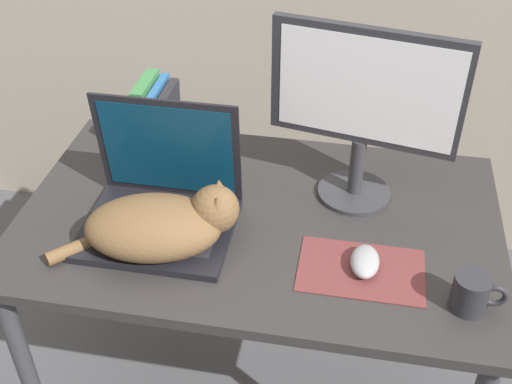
# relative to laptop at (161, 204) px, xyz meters

# --- Properties ---
(desk) EXTENTS (1.16, 0.71, 0.76)m
(desk) POSITION_rel_laptop_xyz_m (0.22, 0.06, -0.14)
(desk) COLOR #2D2B2B
(desk) RESTS_ON ground_plane
(laptop) EXTENTS (0.35, 0.28, 0.29)m
(laptop) POSITION_rel_laptop_xyz_m (0.00, 0.00, 0.00)
(laptop) COLOR black
(laptop) RESTS_ON desk
(cat) EXTENTS (0.41, 0.25, 0.15)m
(cat) POSITION_rel_laptop_xyz_m (0.03, -0.08, 0.01)
(cat) COLOR brown
(cat) RESTS_ON desk
(external_monitor) EXTENTS (0.44, 0.18, 0.45)m
(external_monitor) POSITION_rel_laptop_xyz_m (0.44, 0.19, 0.20)
(external_monitor) COLOR #333338
(external_monitor) RESTS_ON desk
(mousepad) EXTENTS (0.28, 0.18, 0.00)m
(mousepad) POSITION_rel_laptop_xyz_m (0.48, -0.08, -0.05)
(mousepad) COLOR brown
(mousepad) RESTS_ON desk
(computer_mouse) EXTENTS (0.06, 0.10, 0.04)m
(computer_mouse) POSITION_rel_laptop_xyz_m (0.48, -0.07, -0.03)
(computer_mouse) COLOR #99999E
(computer_mouse) RESTS_ON mousepad
(book_row) EXTENTS (0.09, 0.15, 0.21)m
(book_row) POSITION_rel_laptop_xyz_m (-0.10, 0.30, 0.05)
(book_row) COLOR #387A42
(book_row) RESTS_ON desk
(mug) EXTENTS (0.11, 0.08, 0.08)m
(mug) POSITION_rel_laptop_xyz_m (0.70, -0.15, -0.01)
(mug) COLOR #28282D
(mug) RESTS_ON desk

